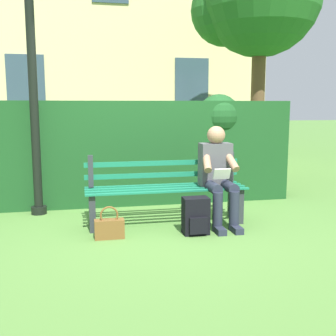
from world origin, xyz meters
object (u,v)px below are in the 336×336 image
Objects in this scene: person_seated at (218,173)px; park_bench at (165,189)px; tree at (255,0)px; backpack at (196,216)px; handbag at (109,228)px; lamp_post at (31,41)px.

park_bench is at bearing -14.56° from person_seated.
tree reaches higher than backpack.
person_seated is 0.66m from backpack.
handbag is 2.59m from lamp_post.
handbag is (0.72, 0.47, -0.31)m from park_bench.
tree reaches higher than person_seated.
backpack is 0.97m from handbag.
lamp_post reaches higher than handbag.
park_bench is 0.52× the size of lamp_post.
handbag is (0.96, -0.03, -0.09)m from backpack.
park_bench reaches higher than handbag.
park_bench is 2.51m from lamp_post.
lamp_post is at bearing 31.76° from tree.
lamp_post is (1.57, -0.76, 1.80)m from park_bench.
tree is at bearing -118.36° from person_seated.
lamp_post reaches higher than backpack.
tree reaches higher than lamp_post.
handbag is at bearing 33.24° from park_bench.
tree is at bearing -120.50° from backpack.
person_seated is at bearing 157.13° from lamp_post.
backpack is at bearing 178.00° from handbag.
person_seated reaches higher than park_bench.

